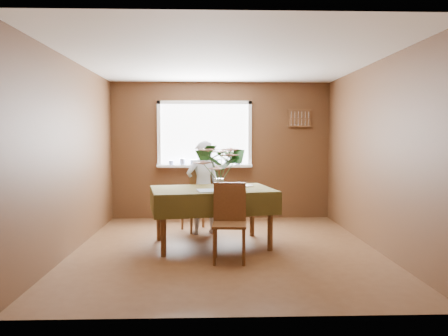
{
  "coord_description": "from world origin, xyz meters",
  "views": [
    {
      "loc": [
        -0.21,
        -5.78,
        1.49
      ],
      "look_at": [
        0.0,
        0.55,
        1.05
      ],
      "focal_mm": 35.0,
      "sensor_mm": 36.0,
      "label": 1
    }
  ],
  "objects_px": {
    "chair_far": "(200,197)",
    "seated_woman": "(203,188)",
    "chair_near": "(229,218)",
    "dining_table": "(212,195)",
    "flower_bouquet": "(219,163)"
  },
  "relations": [
    {
      "from": "dining_table",
      "to": "chair_near",
      "type": "bearing_deg",
      "value": -83.95
    },
    {
      "from": "chair_far",
      "to": "chair_near",
      "type": "xyz_separation_m",
      "value": [
        0.4,
        -1.61,
        -0.04
      ]
    },
    {
      "from": "chair_near",
      "to": "chair_far",
      "type": "bearing_deg",
      "value": 107.68
    },
    {
      "from": "dining_table",
      "to": "seated_woman",
      "type": "height_order",
      "value": "seated_woman"
    },
    {
      "from": "chair_far",
      "to": "chair_near",
      "type": "distance_m",
      "value": 1.66
    },
    {
      "from": "chair_far",
      "to": "seated_woman",
      "type": "xyz_separation_m",
      "value": [
        0.06,
        -0.15,
        0.17
      ]
    },
    {
      "from": "chair_far",
      "to": "chair_near",
      "type": "bearing_deg",
      "value": 78.57
    },
    {
      "from": "seated_woman",
      "to": "flower_bouquet",
      "type": "relative_size",
      "value": 2.25
    },
    {
      "from": "chair_near",
      "to": "dining_table",
      "type": "bearing_deg",
      "value": 110.01
    },
    {
      "from": "seated_woman",
      "to": "flower_bouquet",
      "type": "height_order",
      "value": "seated_woman"
    },
    {
      "from": "seated_woman",
      "to": "flower_bouquet",
      "type": "bearing_deg",
      "value": 84.28
    },
    {
      "from": "flower_bouquet",
      "to": "chair_near",
      "type": "bearing_deg",
      "value": -76.44
    },
    {
      "from": "chair_near",
      "to": "seated_woman",
      "type": "distance_m",
      "value": 1.52
    },
    {
      "from": "dining_table",
      "to": "flower_bouquet",
      "type": "bearing_deg",
      "value": -79.1
    },
    {
      "from": "flower_bouquet",
      "to": "seated_woman",
      "type": "bearing_deg",
      "value": 103.0
    }
  ]
}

